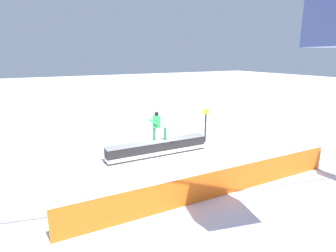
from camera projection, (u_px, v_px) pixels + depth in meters
ground_plane at (158, 155)px, 14.41m from camera, size 120.00×120.00×0.00m
grind_box at (158, 149)px, 14.32m from camera, size 5.44×0.76×0.78m
snowboarder at (157, 125)px, 14.06m from camera, size 1.46×0.88×1.52m
safety_fence at (218, 184)px, 10.06m from camera, size 11.42×0.27×1.01m
trail_marker at (206, 125)px, 16.36m from camera, size 0.40×0.10×1.99m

